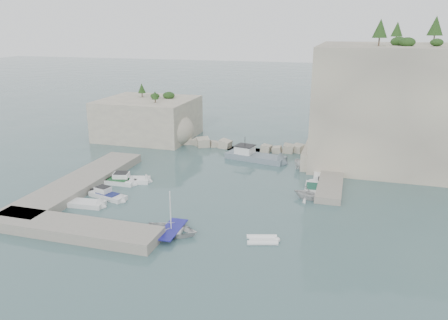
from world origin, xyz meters
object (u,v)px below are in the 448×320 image
(tender_east_c, at_px, (320,176))
(work_boat, at_px, (256,160))
(motorboat_e, at_px, (87,206))
(tender_east_b, at_px, (312,190))
(inflatable_dinghy, at_px, (262,242))
(motorboat_c, at_px, (119,184))
(tender_east_d, at_px, (310,170))
(motorboat_d, at_px, (108,198))
(tender_east_a, at_px, (307,199))
(rowboat, at_px, (171,234))
(motorboat_b, at_px, (128,182))

(tender_east_c, distance_m, work_boat, 11.04)
(motorboat_e, bearing_deg, tender_east_b, 22.78)
(motorboat_e, relative_size, inflatable_dinghy, 1.42)
(motorboat_c, distance_m, tender_east_b, 24.74)
(motorboat_c, relative_size, tender_east_d, 1.12)
(tender_east_c, relative_size, tender_east_d, 1.09)
(motorboat_d, bearing_deg, tender_east_a, 31.08)
(motorboat_c, height_order, work_boat, work_boat)
(rowboat, bearing_deg, tender_east_c, -31.36)
(tender_east_a, relative_size, tender_east_d, 0.75)
(motorboat_b, xyz_separation_m, tender_east_b, (23.38, 3.80, 0.00))
(motorboat_b, distance_m, work_boat, 19.96)
(motorboat_b, bearing_deg, motorboat_d, -101.11)
(inflatable_dinghy, distance_m, work_boat, 26.23)
(tender_east_c, bearing_deg, tender_east_a, 171.92)
(motorboat_b, height_order, tender_east_d, tender_east_d)
(motorboat_e, height_order, work_boat, work_boat)
(motorboat_d, distance_m, inflatable_dinghy, 20.58)
(motorboat_e, relative_size, tender_east_a, 1.33)
(motorboat_d, bearing_deg, tender_east_b, 37.61)
(motorboat_b, relative_size, rowboat, 1.15)
(motorboat_b, xyz_separation_m, tender_east_a, (23.14, 0.80, 0.00))
(motorboat_b, distance_m, tender_east_b, 23.69)
(tender_east_c, xyz_separation_m, work_boat, (-10.03, 4.63, 0.00))
(inflatable_dinghy, relative_size, tender_east_b, 0.67)
(tender_east_d, bearing_deg, rowboat, 158.55)
(motorboat_d, xyz_separation_m, inflatable_dinghy, (19.84, -5.49, 0.00))
(rowboat, bearing_deg, motorboat_e, 71.69)
(tender_east_a, relative_size, work_boat, 0.34)
(rowboat, distance_m, inflatable_dinghy, 8.97)
(motorboat_c, relative_size, tender_east_c, 1.03)
(tender_east_a, xyz_separation_m, tender_east_b, (0.24, 3.00, 0.00))
(tender_east_b, bearing_deg, tender_east_c, -7.91)
(motorboat_b, distance_m, tender_east_d, 25.19)
(rowboat, height_order, tender_east_d, tender_east_d)
(work_boat, bearing_deg, rowboat, -84.15)
(motorboat_d, distance_m, tender_east_c, 28.08)
(tender_east_b, bearing_deg, rowboat, 140.04)
(inflatable_dinghy, bearing_deg, rowboat, 170.19)
(tender_east_c, bearing_deg, motorboat_e, 123.31)
(motorboat_c, relative_size, inflatable_dinghy, 1.58)
(motorboat_e, xyz_separation_m, tender_east_c, (24.58, 18.16, 0.00))
(rowboat, xyz_separation_m, inflatable_dinghy, (8.91, 0.99, 0.00))
(motorboat_c, distance_m, motorboat_d, 4.95)
(motorboat_c, bearing_deg, work_boat, 45.68)
(motorboat_b, bearing_deg, motorboat_e, -109.58)
(motorboat_b, distance_m, inflatable_dinghy, 23.08)
(rowboat, distance_m, tender_east_b, 19.97)
(tender_east_a, distance_m, work_boat, 16.40)
(motorboat_c, xyz_separation_m, tender_east_c, (24.83, 10.56, 0.00))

